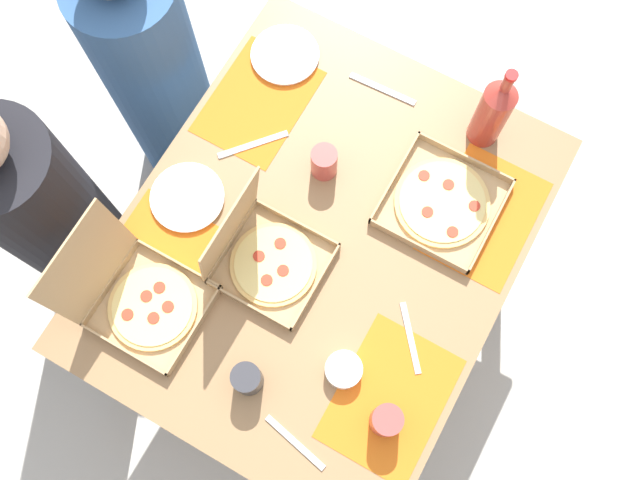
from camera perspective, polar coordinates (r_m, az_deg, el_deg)
ground_plane at (r=2.57m, az=0.00°, el=-4.77°), size 6.00×6.00×0.00m
dining_table at (r=1.97m, az=0.00°, el=-0.94°), size 1.25×1.03×0.73m
placemat_near_left at (r=1.79m, az=5.91°, el=-13.02°), size 0.36×0.26×0.00m
placemat_near_right at (r=1.94m, az=13.57°, el=1.97°), size 0.36×0.26×0.00m
placemat_far_left at (r=1.90m, az=-13.86°, el=-2.00°), size 0.36×0.26×0.00m
placemat_far_right at (r=2.03m, az=-5.17°, el=11.47°), size 0.36×0.26×0.00m
pizza_box_corner_left at (r=1.83m, az=-14.90°, el=-4.70°), size 0.27×0.30×0.30m
pizza_box_corner_right at (r=1.81m, az=-4.69°, el=-1.39°), size 0.27×0.27×0.30m
pizza_box_edge_far at (r=1.91m, az=10.15°, el=3.10°), size 0.30×0.30×0.04m
plate_far_right at (r=2.10m, az=-2.95°, el=15.16°), size 0.20×0.20×0.02m
plate_near_left at (r=1.93m, az=-11.02°, el=3.50°), size 0.21×0.21×0.02m
soda_bottle at (r=1.92m, az=14.26°, el=10.35°), size 0.09×0.09×0.32m
cup_dark at (r=1.89m, az=0.34°, el=6.52°), size 0.07×0.07×0.10m
cup_clear_right at (r=1.74m, az=5.55°, el=-14.78°), size 0.08×0.08×0.11m
cup_red at (r=1.75m, az=-6.10°, el=-11.47°), size 0.08×0.08×0.10m
condiment_bowl at (r=1.77m, az=1.99°, el=-10.79°), size 0.10×0.10×0.05m
fork_by_near_left at (r=1.81m, az=7.56°, el=-8.10°), size 0.16×0.13×0.00m
knife_by_far_right at (r=2.05m, az=5.25°, el=12.45°), size 0.03×0.21×0.00m
fork_by_near_right at (r=1.78m, az=-2.09°, el=-16.55°), size 0.05×0.19×0.00m
knife_by_far_left at (r=1.97m, az=-5.62°, el=7.94°), size 0.17×0.15×0.00m
diner_left_seat at (r=2.24m, az=-21.26°, el=1.71°), size 0.32×0.32×1.18m
diner_right_seat at (r=2.36m, az=-13.54°, el=13.16°), size 0.32×0.32×1.18m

